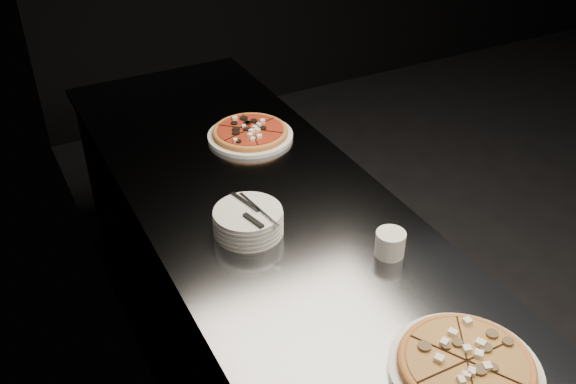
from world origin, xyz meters
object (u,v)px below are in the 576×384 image
cutlery (253,212)px  pizza_tomato (250,133)px  pizza_mushroom (466,366)px  plate_stack (248,221)px  ramekin (390,243)px  counter (283,332)px

cutlery → pizza_tomato: bearing=52.5°
pizza_mushroom → plate_stack: (-0.20, 0.68, 0.02)m
ramekin → plate_stack: bearing=137.8°
cutlery → ramekin: (0.29, -0.25, -0.04)m
counter → cutlery: bearing=-170.6°
counter → plate_stack: plate_stack is taller
pizza_mushroom → ramekin: size_ratio=4.13×
pizza_tomato → plate_stack: (-0.24, -0.50, 0.02)m
pizza_tomato → cutlery: (-0.23, -0.51, 0.06)m
counter → pizza_tomato: (0.13, 0.50, 0.48)m
plate_stack → ramekin: plate_stack is taller
pizza_mushroom → cutlery: bearing=106.4°
pizza_tomato → ramekin: ramekin is taller
cutlery → plate_stack: bearing=104.3°
plate_stack → cutlery: cutlery is taller
pizza_tomato → plate_stack: size_ratio=1.73×
cutlery → counter: bearing=-4.0°
counter → pizza_tomato: size_ratio=7.18×
counter → plate_stack: 0.51m
pizza_mushroom → ramekin: ramekin is taller
counter → cutlery: cutlery is taller
plate_stack → cutlery: 0.04m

